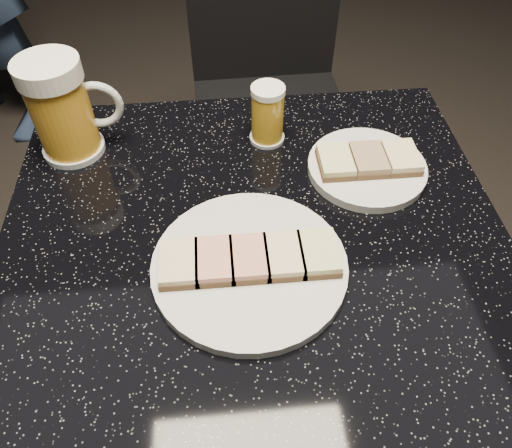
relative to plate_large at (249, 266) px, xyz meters
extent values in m
plane|color=black|center=(0.01, 0.03, -0.76)|extent=(6.00, 6.00, 0.00)
cylinder|color=silver|center=(0.00, 0.00, 0.00)|extent=(0.25, 0.25, 0.01)
cylinder|color=silver|center=(0.20, 0.17, 0.00)|extent=(0.18, 0.18, 0.01)
cylinder|color=black|center=(0.01, 0.03, -0.74)|extent=(0.44, 0.44, 0.03)
cylinder|color=black|center=(0.01, 0.03, -0.38)|extent=(0.10, 0.10, 0.69)
cube|color=black|center=(0.01, 0.03, -0.02)|extent=(0.70, 0.70, 0.03)
cylinder|color=silver|center=(-0.26, 0.26, 0.00)|extent=(0.10, 0.10, 0.01)
cylinder|color=gold|center=(-0.26, 0.26, 0.06)|extent=(0.09, 0.09, 0.12)
cylinder|color=white|center=(-0.26, 0.26, 0.14)|extent=(0.09, 0.09, 0.03)
torus|color=silver|center=(-0.21, 0.27, 0.07)|extent=(0.08, 0.01, 0.08)
cylinder|color=silver|center=(0.05, 0.26, 0.00)|extent=(0.06, 0.06, 0.01)
cylinder|color=gold|center=(0.05, 0.26, 0.04)|extent=(0.05, 0.05, 0.08)
cylinder|color=white|center=(0.05, 0.26, 0.09)|extent=(0.05, 0.05, 0.01)
cube|color=black|center=(0.12, 0.72, -0.31)|extent=(0.41, 0.41, 0.04)
cylinder|color=black|center=(-0.05, 0.54, -0.54)|extent=(0.03, 0.03, 0.43)
cylinder|color=black|center=(0.29, 0.55, -0.54)|extent=(0.03, 0.03, 0.43)
cylinder|color=black|center=(-0.06, 0.89, -0.54)|extent=(0.03, 0.03, 0.43)
cylinder|color=black|center=(0.28, 0.90, -0.54)|extent=(0.03, 0.03, 0.43)
cube|color=black|center=(0.11, 0.91, -0.09)|extent=(0.40, 0.04, 0.40)
cube|color=#4C3521|center=(-0.09, 0.00, 0.01)|extent=(0.05, 0.07, 0.01)
cube|color=beige|center=(-0.09, 0.00, 0.02)|extent=(0.05, 0.07, 0.01)
cube|color=#4C3521|center=(-0.04, 0.00, 0.01)|extent=(0.05, 0.07, 0.01)
cube|color=tan|center=(-0.04, 0.00, 0.02)|extent=(0.05, 0.07, 0.01)
cube|color=#4C3521|center=(0.00, 0.00, 0.01)|extent=(0.05, 0.07, 0.01)
cube|color=tan|center=(0.00, 0.00, 0.02)|extent=(0.05, 0.07, 0.01)
cube|color=#4C3521|center=(0.04, 0.00, 0.01)|extent=(0.05, 0.07, 0.01)
cube|color=beige|center=(0.04, 0.00, 0.02)|extent=(0.05, 0.07, 0.01)
cube|color=#4C3521|center=(0.09, 0.00, 0.01)|extent=(0.05, 0.07, 0.01)
cube|color=#D1D184|center=(0.09, 0.00, 0.02)|extent=(0.05, 0.07, 0.01)
cube|color=#4C3521|center=(0.14, 0.17, 0.01)|extent=(0.05, 0.07, 0.01)
cube|color=#D1D184|center=(0.14, 0.17, 0.02)|extent=(0.05, 0.07, 0.01)
cube|color=#4C3521|center=(0.20, 0.17, 0.01)|extent=(0.05, 0.07, 0.01)
cube|color=#8C7251|center=(0.20, 0.17, 0.02)|extent=(0.05, 0.07, 0.01)
cube|color=#4C3521|center=(0.25, 0.17, 0.01)|extent=(0.05, 0.07, 0.01)
cube|color=beige|center=(0.25, 0.17, 0.02)|extent=(0.05, 0.07, 0.01)
camera|label=1|loc=(-0.03, -0.38, 0.52)|focal=35.00mm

